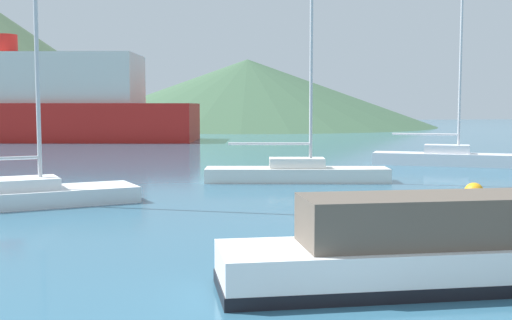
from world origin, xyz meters
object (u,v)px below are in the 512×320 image
Objects in this scene: sailboat_outer at (447,157)px; motorboat_near at (499,254)px; sailboat_inner at (24,192)px; sailboat_middle at (297,171)px; ferry_distant at (7,103)px; buoy_marker at (474,201)px.

motorboat_near is at bearing -86.66° from sailboat_outer.
sailboat_inner reaches higher than sailboat_middle.
ferry_distant is (-16.27, 32.12, 2.66)m from sailboat_middle.
motorboat_near is at bearing -79.86° from sailboat_middle.
sailboat_middle is 8.38m from buoy_marker.
ferry_distant is at bearing 127.72° from sailboat_middle.
sailboat_inner reaches higher than buoy_marker.
sailboat_outer reaches higher than motorboat_near.
motorboat_near is at bearing -59.17° from ferry_distant.
sailboat_outer is 9.21× the size of buoy_marker.
sailboat_middle is at bearing 90.86° from motorboat_near.
motorboat_near is 13.96m from sailboat_middle.
sailboat_inner reaches higher than sailboat_outer.
sailboat_middle reaches higher than motorboat_near.
buoy_marker is (-5.87, -13.00, -0.07)m from sailboat_outer.
motorboat_near is 1.16× the size of sailboat_outer.
sailboat_inner is at bearing -67.20° from ferry_distant.
buoy_marker is (2.94, 6.04, -0.12)m from motorboat_near.
buoy_marker is at bearing -53.00° from ferry_distant.
sailboat_inner is 20.00m from sailboat_outer.
motorboat_near is at bearing -64.03° from sailboat_inner.
sailboat_middle reaches higher than buoy_marker.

